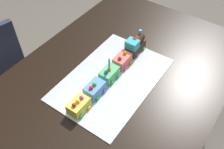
{
  "coord_description": "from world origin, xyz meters",
  "views": [
    {
      "loc": [
        0.75,
        0.46,
        1.69
      ],
      "look_at": [
        0.06,
        -0.02,
        0.77
      ],
      "focal_mm": 40.17,
      "sensor_mm": 36.0,
      "label": 1
    }
  ],
  "objects_px": {
    "dining_table": "(120,87)",
    "cake_car_caboose_lemon": "(79,106)",
    "cake_car_tanker_sky_blue": "(95,89)",
    "cake_locomotive": "(135,44)",
    "birthday_candle": "(109,63)",
    "cake_car_hopper_coral": "(122,60)",
    "cake_car_gondola_mint_green": "(109,74)"
  },
  "relations": [
    {
      "from": "dining_table",
      "to": "cake_car_caboose_lemon",
      "type": "distance_m",
      "value": 0.33
    },
    {
      "from": "cake_car_caboose_lemon",
      "to": "birthday_candle",
      "type": "distance_m",
      "value": 0.25
    },
    {
      "from": "cake_car_caboose_lemon",
      "to": "birthday_candle",
      "type": "height_order",
      "value": "birthday_candle"
    },
    {
      "from": "cake_locomotive",
      "to": "cake_car_caboose_lemon",
      "type": "xyz_separation_m",
      "value": [
        0.48,
        -0.0,
        -0.02
      ]
    },
    {
      "from": "cake_locomotive",
      "to": "birthday_candle",
      "type": "distance_m",
      "value": 0.25
    },
    {
      "from": "birthday_candle",
      "to": "cake_car_tanker_sky_blue",
      "type": "bearing_deg",
      "value": -0.0
    },
    {
      "from": "dining_table",
      "to": "cake_car_caboose_lemon",
      "type": "relative_size",
      "value": 14.0
    },
    {
      "from": "cake_car_hopper_coral",
      "to": "cake_car_caboose_lemon",
      "type": "relative_size",
      "value": 1.0
    },
    {
      "from": "cake_car_tanker_sky_blue",
      "to": "cake_car_caboose_lemon",
      "type": "distance_m",
      "value": 0.12
    },
    {
      "from": "cake_car_caboose_lemon",
      "to": "cake_car_gondola_mint_green",
      "type": "bearing_deg",
      "value": 180.0
    },
    {
      "from": "cake_car_gondola_mint_green",
      "to": "cake_car_tanker_sky_blue",
      "type": "relative_size",
      "value": 1.0
    },
    {
      "from": "cake_car_hopper_coral",
      "to": "cake_car_caboose_lemon",
      "type": "height_order",
      "value": "same"
    },
    {
      "from": "cake_car_caboose_lemon",
      "to": "birthday_candle",
      "type": "relative_size",
      "value": 1.52
    },
    {
      "from": "dining_table",
      "to": "cake_car_tanker_sky_blue",
      "type": "distance_m",
      "value": 0.23
    },
    {
      "from": "dining_table",
      "to": "cake_car_caboose_lemon",
      "type": "bearing_deg",
      "value": -5.98
    },
    {
      "from": "dining_table",
      "to": "cake_locomotive",
      "type": "relative_size",
      "value": 10.0
    },
    {
      "from": "dining_table",
      "to": "cake_car_hopper_coral",
      "type": "distance_m",
      "value": 0.15
    },
    {
      "from": "cake_car_gondola_mint_green",
      "to": "birthday_candle",
      "type": "xyz_separation_m",
      "value": [
        -0.0,
        0.0,
        0.08
      ]
    },
    {
      "from": "cake_car_hopper_coral",
      "to": "cake_car_tanker_sky_blue",
      "type": "distance_m",
      "value": 0.24
    },
    {
      "from": "dining_table",
      "to": "cake_car_tanker_sky_blue",
      "type": "relative_size",
      "value": 14.0
    },
    {
      "from": "cake_car_hopper_coral",
      "to": "cake_car_gondola_mint_green",
      "type": "distance_m",
      "value": 0.12
    },
    {
      "from": "cake_car_hopper_coral",
      "to": "cake_car_gondola_mint_green",
      "type": "height_order",
      "value": "same"
    },
    {
      "from": "dining_table",
      "to": "cake_car_hopper_coral",
      "type": "height_order",
      "value": "cake_car_hopper_coral"
    },
    {
      "from": "cake_car_tanker_sky_blue",
      "to": "dining_table",
      "type": "bearing_deg",
      "value": 170.14
    },
    {
      "from": "dining_table",
      "to": "cake_car_caboose_lemon",
      "type": "height_order",
      "value": "cake_car_caboose_lemon"
    },
    {
      "from": "dining_table",
      "to": "cake_locomotive",
      "type": "xyz_separation_m",
      "value": [
        -0.19,
        -0.03,
        0.16
      ]
    },
    {
      "from": "cake_car_hopper_coral",
      "to": "cake_car_caboose_lemon",
      "type": "xyz_separation_m",
      "value": [
        0.35,
        -0.0,
        0.0
      ]
    },
    {
      "from": "dining_table",
      "to": "birthday_candle",
      "type": "distance_m",
      "value": 0.22
    },
    {
      "from": "cake_car_tanker_sky_blue",
      "to": "cake_locomotive",
      "type": "bearing_deg",
      "value": 180.0
    },
    {
      "from": "cake_car_hopper_coral",
      "to": "cake_car_tanker_sky_blue",
      "type": "relative_size",
      "value": 1.0
    },
    {
      "from": "cake_locomotive",
      "to": "birthday_candle",
      "type": "relative_size",
      "value": 2.13
    },
    {
      "from": "cake_car_gondola_mint_green",
      "to": "cake_car_caboose_lemon",
      "type": "height_order",
      "value": "same"
    }
  ]
}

